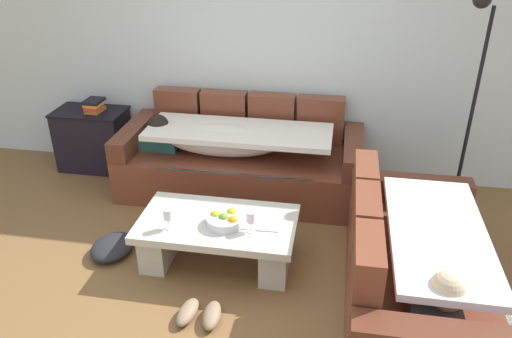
# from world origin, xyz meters

# --- Properties ---
(ground_plane) EXTENTS (14.00, 14.00, 0.00)m
(ground_plane) POSITION_xyz_m (0.00, 0.00, 0.00)
(ground_plane) COLOR brown
(back_wall) EXTENTS (9.00, 0.10, 2.70)m
(back_wall) POSITION_xyz_m (0.00, 2.15, 1.35)
(back_wall) COLOR silver
(back_wall) RESTS_ON ground_plane
(couch_along_wall) EXTENTS (2.28, 0.92, 0.88)m
(couch_along_wall) POSITION_xyz_m (-0.09, 1.62, 0.33)
(couch_along_wall) COLOR brown
(couch_along_wall) RESTS_ON ground_plane
(couch_near_window) EXTENTS (0.92, 1.80, 0.88)m
(couch_near_window) POSITION_xyz_m (1.42, 0.15, 0.33)
(couch_near_window) COLOR brown
(couch_near_window) RESTS_ON ground_plane
(coffee_table) EXTENTS (1.20, 0.68, 0.38)m
(coffee_table) POSITION_xyz_m (-0.01, 0.48, 0.24)
(coffee_table) COLOR beige
(coffee_table) RESTS_ON ground_plane
(fruit_bowl) EXTENTS (0.28, 0.28, 0.10)m
(fruit_bowl) POSITION_xyz_m (0.06, 0.44, 0.42)
(fruit_bowl) COLOR silver
(fruit_bowl) RESTS_ON coffee_table
(wine_glass_near_left) EXTENTS (0.07, 0.07, 0.17)m
(wine_glass_near_left) POSITION_xyz_m (-0.33, 0.31, 0.50)
(wine_glass_near_left) COLOR silver
(wine_glass_near_left) RESTS_ON coffee_table
(wine_glass_near_right) EXTENTS (0.07, 0.07, 0.17)m
(wine_glass_near_right) POSITION_xyz_m (0.27, 0.38, 0.50)
(wine_glass_near_right) COLOR silver
(wine_glass_near_right) RESTS_ON coffee_table
(open_magazine) EXTENTS (0.29, 0.22, 0.01)m
(open_magazine) POSITION_xyz_m (0.32, 0.49, 0.39)
(open_magazine) COLOR white
(open_magazine) RESTS_ON coffee_table
(side_cabinet) EXTENTS (0.72, 0.44, 0.64)m
(side_cabinet) POSITION_xyz_m (-1.69, 1.85, 0.32)
(side_cabinet) COLOR black
(side_cabinet) RESTS_ON ground_plane
(book_stack_on_cabinet) EXTENTS (0.18, 0.23, 0.12)m
(book_stack_on_cabinet) POSITION_xyz_m (-1.62, 1.85, 0.70)
(book_stack_on_cabinet) COLOR #B76623
(book_stack_on_cabinet) RESTS_ON side_cabinet
(floor_lamp) EXTENTS (0.33, 0.31, 1.95)m
(floor_lamp) POSITION_xyz_m (1.89, 1.58, 1.12)
(floor_lamp) COLOR black
(floor_lamp) RESTS_ON ground_plane
(pair_of_shoes) EXTENTS (0.32, 0.28, 0.09)m
(pair_of_shoes) POSITION_xyz_m (0.01, -0.16, 0.04)
(pair_of_shoes) COLOR #8C7259
(pair_of_shoes) RESTS_ON ground_plane
(crumpled_garment) EXTENTS (0.36, 0.43, 0.12)m
(crumpled_garment) POSITION_xyz_m (-0.88, 0.43, 0.06)
(crumpled_garment) COLOR #232328
(crumpled_garment) RESTS_ON ground_plane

